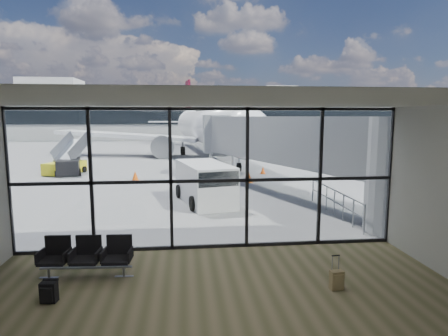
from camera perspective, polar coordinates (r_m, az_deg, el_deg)
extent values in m
plane|color=slate|center=(51.75, -5.25, 3.19)|extent=(220.00, 220.00, 0.00)
cube|color=brown|center=(8.70, -0.26, -21.04)|extent=(12.00, 8.00, 0.01)
cube|color=silver|center=(7.62, -0.28, 10.05)|extent=(12.00, 8.00, 0.02)
cube|color=beige|center=(4.15, 5.76, -20.37)|extent=(12.00, 0.02, 4.50)
cube|color=white|center=(11.76, -2.25, -1.72)|extent=(12.00, 0.04, 4.50)
cube|color=black|center=(12.32, -2.20, -11.81)|extent=(12.00, 0.12, 0.10)
cube|color=black|center=(11.77, -2.25, -1.96)|extent=(12.00, 0.12, 0.10)
cube|color=black|center=(11.60, -2.31, 9.01)|extent=(12.00, 0.12, 0.10)
cube|color=black|center=(12.85, -30.04, -1.96)|extent=(0.10, 0.12, 4.50)
cube|color=black|center=(12.07, -19.57, -1.92)|extent=(0.10, 0.12, 4.50)
cube|color=black|center=(11.75, -8.11, -1.80)|extent=(0.10, 0.12, 4.50)
cube|color=black|center=(11.90, 3.52, -1.61)|extent=(0.10, 0.12, 4.50)
cube|color=black|center=(12.53, 14.41, -1.37)|extent=(0.10, 0.12, 4.50)
cube|color=black|center=(13.55, 23.96, -1.12)|extent=(0.10, 0.12, 4.50)
cylinder|color=gray|center=(15.04, 25.99, -0.99)|extent=(2.80, 2.80, 4.20)
cube|color=gray|center=(20.32, 9.11, 4.37)|extent=(7.45, 14.81, 2.40)
cube|color=gray|center=(26.74, -0.37, 5.29)|extent=(2.60, 2.20, 2.60)
cylinder|color=gray|center=(26.84, -2.07, 0.80)|extent=(0.20, 0.20, 1.80)
cylinder|color=gray|center=(27.00, 1.32, 0.85)|extent=(0.20, 0.20, 1.80)
cylinder|color=black|center=(27.00, -0.37, -0.55)|extent=(1.80, 0.56, 0.56)
cylinder|color=gray|center=(14.39, 20.59, -7.36)|extent=(0.06, 0.06, 1.10)
cylinder|color=gray|center=(15.17, 19.07, -6.52)|extent=(0.06, 0.06, 1.10)
cylinder|color=gray|center=(15.97, 17.69, -5.75)|extent=(0.06, 0.06, 1.10)
cylinder|color=gray|center=(16.77, 16.46, -5.05)|extent=(0.06, 0.06, 1.10)
cylinder|color=gray|center=(17.58, 15.33, -4.41)|extent=(0.06, 0.06, 1.10)
cylinder|color=gray|center=(18.41, 14.31, -3.83)|extent=(0.06, 0.06, 1.10)
cylinder|color=gray|center=(19.23, 13.38, -3.30)|extent=(0.06, 0.06, 1.10)
cylinder|color=gray|center=(16.66, 16.53, -3.27)|extent=(0.06, 5.40, 0.06)
cylinder|color=gray|center=(16.76, 16.46, -4.88)|extent=(0.06, 5.40, 0.06)
cube|color=#ACADA8|center=(73.58, -5.57, 7.69)|extent=(80.00, 12.00, 8.00)
cube|color=black|center=(67.48, -5.51, 7.68)|extent=(80.00, 0.20, 2.40)
cube|color=#ACADA8|center=(77.64, -24.78, 11.09)|extent=(10.00, 8.00, 3.00)
cube|color=#ACADA8|center=(76.08, 8.35, 11.42)|extent=(6.00, 6.00, 2.00)
cylinder|color=#382619|center=(91.94, -30.82, 5.11)|extent=(0.50, 0.50, 3.06)
sphere|color=black|center=(91.91, -30.98, 7.44)|extent=(5.61, 5.61, 5.61)
cylinder|color=#382619|center=(89.61, -27.33, 5.42)|extent=(0.50, 0.50, 3.42)
sphere|color=black|center=(89.59, -27.50, 8.09)|extent=(6.27, 6.27, 6.27)
cylinder|color=#382619|center=(87.64, -23.64, 5.36)|extent=(0.50, 0.50, 2.70)
sphere|color=black|center=(87.59, -23.76, 7.52)|extent=(4.95, 4.95, 4.95)
cylinder|color=#382619|center=(86.03, -19.81, 5.64)|extent=(0.50, 0.50, 3.06)
sphere|color=black|center=(85.99, -19.93, 8.13)|extent=(5.61, 5.61, 5.61)
cylinder|color=#382619|center=(84.81, -15.86, 5.91)|extent=(0.50, 0.50, 3.42)
sphere|color=black|center=(84.79, -15.96, 8.73)|extent=(6.27, 6.27, 6.27)
cube|color=gray|center=(10.78, -20.25, -14.05)|extent=(2.39, 0.24, 0.04)
cube|color=black|center=(10.98, -24.45, -12.72)|extent=(0.71, 0.67, 0.09)
cube|color=black|center=(11.16, -23.94, -10.83)|extent=(0.68, 0.12, 0.60)
cube|color=black|center=(10.71, -20.31, -13.02)|extent=(0.71, 0.67, 0.09)
cube|color=black|center=(10.89, -19.88, -11.08)|extent=(0.68, 0.12, 0.60)
cube|color=black|center=(10.49, -15.96, -13.27)|extent=(0.71, 0.67, 0.09)
cube|color=black|center=(10.68, -15.63, -11.28)|extent=(0.68, 0.12, 0.60)
cylinder|color=gray|center=(11.17, -25.15, -14.30)|extent=(0.07, 0.07, 0.27)
cylinder|color=gray|center=(10.58, -15.00, -15.04)|extent=(0.07, 0.07, 0.27)
cube|color=black|center=(9.81, -25.12, -16.77)|extent=(0.38, 0.26, 0.49)
cube|color=black|center=(9.70, -25.47, -17.07)|extent=(0.29, 0.10, 0.33)
cylinder|color=black|center=(9.80, -24.92, -15.22)|extent=(0.34, 0.13, 0.09)
cube|color=#8D7A4F|center=(9.91, 16.78, -16.01)|extent=(0.33, 0.22, 0.47)
cube|color=#8D7A4F|center=(9.83, 17.08, -16.24)|extent=(0.26, 0.06, 0.35)
cylinder|color=gray|center=(9.79, 16.17, -13.77)|extent=(0.02, 0.02, 0.39)
cylinder|color=gray|center=(9.87, 17.08, -13.63)|extent=(0.02, 0.02, 0.39)
cube|color=black|center=(9.76, 16.67, -12.66)|extent=(0.21, 0.05, 0.02)
cylinder|color=black|center=(10.03, 16.02, -17.09)|extent=(0.03, 0.05, 0.05)
cylinder|color=black|center=(10.11, 16.93, -16.92)|extent=(0.03, 0.05, 0.05)
cylinder|color=white|center=(41.08, -2.37, 6.19)|extent=(7.07, 30.17, 3.69)
sphere|color=white|center=(26.49, 3.44, 5.24)|extent=(3.69, 3.69, 3.69)
cone|color=white|center=(58.34, -5.46, 6.96)|extent=(4.35, 6.37, 3.69)
cube|color=black|center=(27.05, 3.10, 6.36)|extent=(2.32, 1.44, 0.50)
cube|color=white|center=(41.47, -14.28, 4.80)|extent=(15.35, 6.31, 1.18)
cylinder|color=black|center=(39.58, -9.53, 3.34)|extent=(2.47, 3.61, 2.10)
cube|color=white|center=(57.53, -8.58, 6.99)|extent=(5.64, 2.31, 0.18)
cube|color=white|center=(44.36, 8.29, 5.14)|extent=(15.03, 9.30, 1.18)
cylinder|color=black|center=(41.46, 4.98, 3.63)|extent=(2.47, 3.61, 2.10)
cube|color=white|center=(58.33, -2.26, 7.08)|extent=(5.78, 3.45, 0.18)
cube|color=#520B1E|center=(58.38, -5.51, 10.19)|extent=(0.73, 3.80, 5.99)
cylinder|color=gray|center=(28.60, 2.30, 0.83)|extent=(0.20, 0.20, 1.40)
cylinder|color=black|center=(28.65, 2.29, 0.14)|extent=(0.33, 0.72, 0.70)
cylinder|color=black|center=(41.32, -6.30, 2.62)|extent=(0.56, 1.00, 0.96)
cylinder|color=black|center=(42.30, 1.26, 2.79)|extent=(0.56, 1.00, 0.96)
cube|color=silver|center=(18.40, -2.96, -2.27)|extent=(2.89, 4.78, 1.94)
cube|color=black|center=(16.75, -1.40, -1.42)|extent=(2.06, 1.55, 0.68)
cylinder|color=black|center=(16.90, -4.73, -5.38)|extent=(0.39, 0.72, 0.68)
cylinder|color=black|center=(17.47, 1.46, -4.92)|extent=(0.39, 0.72, 0.68)
cylinder|color=black|center=(19.67, -6.84, -3.52)|extent=(0.39, 0.72, 0.68)
cylinder|color=black|center=(20.16, -1.45, -3.19)|extent=(0.39, 0.72, 0.68)
cube|color=black|center=(29.61, -22.55, 0.25)|extent=(2.12, 3.42, 1.06)
cube|color=black|center=(30.79, -22.46, 2.01)|extent=(1.80, 2.85, 1.09)
cylinder|color=black|center=(28.68, -24.14, -0.71)|extent=(0.32, 0.56, 0.53)
cylinder|color=black|center=(28.56, -21.19, -0.59)|extent=(0.32, 0.56, 0.53)
cylinder|color=black|center=(30.76, -23.75, -0.15)|extent=(0.32, 0.56, 0.53)
cylinder|color=black|center=(30.65, -21.00, -0.03)|extent=(0.32, 0.56, 0.53)
cube|color=yellow|center=(29.84, -23.08, 0.06)|extent=(2.65, 3.36, 0.84)
cube|color=gray|center=(30.37, -22.22, 2.54)|extent=(2.25, 2.77, 1.56)
cylinder|color=black|center=(29.60, -25.59, -0.61)|extent=(0.37, 0.51, 0.46)
cylinder|color=black|center=(28.53, -23.02, -0.76)|extent=(0.37, 0.51, 0.46)
cylinder|color=black|center=(31.21, -23.07, -0.07)|extent=(0.37, 0.51, 0.46)
cylinder|color=black|center=(30.20, -20.56, -0.19)|extent=(0.37, 0.51, 0.46)
cube|color=#FF5F0D|center=(25.33, -13.35, -1.86)|extent=(0.46, 0.46, 0.03)
cone|color=#FF5F0D|center=(25.28, -13.37, -1.17)|extent=(0.43, 0.43, 0.65)
cube|color=#FF660D|center=(24.09, 3.81, -2.16)|extent=(0.47, 0.47, 0.03)
cone|color=#FF660D|center=(24.03, 3.82, -1.41)|extent=(0.44, 0.44, 0.67)
cube|color=#D84B0B|center=(27.81, 5.94, -0.83)|extent=(0.39, 0.39, 0.03)
cone|color=#D84B0B|center=(27.77, 5.95, -0.30)|extent=(0.37, 0.37, 0.55)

